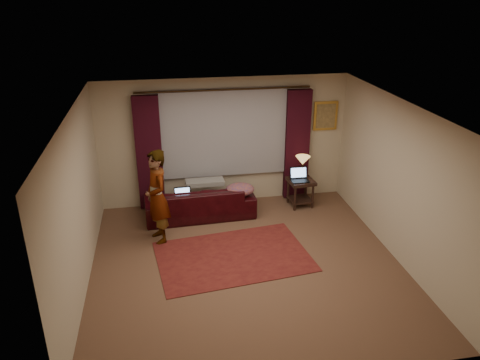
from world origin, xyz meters
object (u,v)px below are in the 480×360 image
object	(u,v)px
sofa	(200,196)
laptop_sofa	(183,195)
end_table	(300,193)
tiffany_lamp	(302,167)
laptop_table	(300,175)
person	(157,197)

from	to	relation	value
sofa	laptop_sofa	size ratio (longest dim) A/B	6.15
sofa	end_table	xyz separation A→B (m)	(2.08, 0.11, -0.14)
laptop_sofa	tiffany_lamp	bearing A→B (deg)	6.27
end_table	tiffany_lamp	world-z (taller)	tiffany_lamp
end_table	laptop_table	distance (m)	0.42
sofa	laptop_table	bearing A→B (deg)	178.77
sofa	person	xyz separation A→B (m)	(-0.80, -0.81, 0.42)
laptop_sofa	person	size ratio (longest dim) A/B	0.20
laptop_sofa	laptop_table	xyz separation A→B (m)	(2.36, 0.21, 0.16)
laptop_table	end_table	bearing A→B (deg)	56.38
end_table	laptop_table	bearing A→B (deg)	-123.95
laptop_sofa	laptop_table	bearing A→B (deg)	2.94
person	end_table	bearing A→B (deg)	90.30
laptop_sofa	end_table	bearing A→B (deg)	4.40
sofa	end_table	bearing A→B (deg)	-179.44
tiffany_lamp	laptop_sofa	bearing A→B (deg)	-171.58
end_table	tiffany_lamp	xyz separation A→B (m)	(0.04, 0.09, 0.52)
end_table	person	xyz separation A→B (m)	(-2.88, -0.92, 0.56)
tiffany_lamp	laptop_table	distance (m)	0.20
sofa	tiffany_lamp	bearing A→B (deg)	-177.18
tiffany_lamp	person	size ratio (longest dim) A/B	0.28
laptop_sofa	tiffany_lamp	size ratio (longest dim) A/B	0.73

